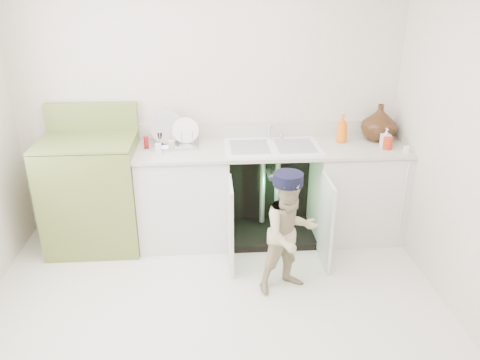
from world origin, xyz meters
name	(u,v)px	position (x,y,z in m)	size (l,w,h in m)	color
ground	(216,321)	(0.00, 0.00, 0.00)	(3.50, 3.50, 0.00)	silver
room_shell	(211,159)	(0.00, 0.00, 1.25)	(6.00, 5.50, 1.26)	beige
counter_run	(274,190)	(0.58, 1.21, 0.48)	(2.44, 1.02, 1.23)	silver
avocado_stove	(93,192)	(-1.06, 1.18, 0.52)	(0.82, 0.65, 1.27)	olive
repair_worker	(290,233)	(0.58, 0.37, 0.50)	(0.57, 0.75, 0.98)	tan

